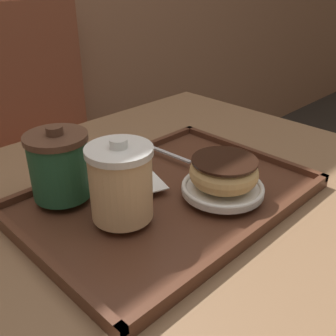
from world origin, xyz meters
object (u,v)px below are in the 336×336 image
at_px(coffee_cup_front, 121,182).
at_px(spoon, 152,146).
at_px(coffee_cup_rear, 59,165).
at_px(donut_chocolate_glazed, 224,172).

height_order(coffee_cup_front, spoon, coffee_cup_front).
height_order(coffee_cup_rear, donut_chocolate_glazed, coffee_cup_rear).
bearing_deg(coffee_cup_front, coffee_cup_rear, 104.90).
bearing_deg(spoon, coffee_cup_front, 124.21).
distance_m(coffee_cup_front, spoon, 0.25).
xyz_separation_m(coffee_cup_rear, donut_chocolate_glazed, (0.19, -0.18, -0.02)).
bearing_deg(coffee_cup_front, donut_chocolate_glazed, -21.53).
relative_size(coffee_cup_rear, spoon, 0.85).
bearing_deg(coffee_cup_rear, spoon, 7.75).
distance_m(coffee_cup_front, donut_chocolate_glazed, 0.17).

